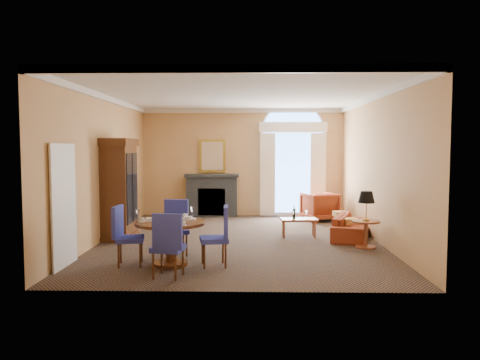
{
  "coord_description": "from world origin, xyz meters",
  "views": [
    {
      "loc": [
        0.24,
        -10.27,
        2.05
      ],
      "look_at": [
        0.0,
        0.5,
        1.3
      ],
      "focal_mm": 35.0,
      "sensor_mm": 36.0,
      "label": 1
    }
  ],
  "objects_px": {
    "armoire": "(119,190)",
    "armchair": "(320,207)",
    "side_table": "(366,213)",
    "dining_table": "(170,233)",
    "coffee_table": "(299,220)",
    "sofa": "(352,227)"
  },
  "relations": [
    {
      "from": "dining_table",
      "to": "coffee_table",
      "type": "height_order",
      "value": "dining_table"
    },
    {
      "from": "dining_table",
      "to": "sofa",
      "type": "bearing_deg",
      "value": 34.48
    },
    {
      "from": "armchair",
      "to": "side_table",
      "type": "bearing_deg",
      "value": 76.17
    },
    {
      "from": "sofa",
      "to": "coffee_table",
      "type": "distance_m",
      "value": 1.21
    },
    {
      "from": "armoire",
      "to": "dining_table",
      "type": "height_order",
      "value": "armoire"
    },
    {
      "from": "dining_table",
      "to": "side_table",
      "type": "distance_m",
      "value": 4.04
    },
    {
      "from": "dining_table",
      "to": "armchair",
      "type": "relative_size",
      "value": 1.4
    },
    {
      "from": "armchair",
      "to": "armoire",
      "type": "bearing_deg",
      "value": 7.88
    },
    {
      "from": "sofa",
      "to": "coffee_table",
      "type": "xyz_separation_m",
      "value": [
        -1.2,
        0.12,
        0.14
      ]
    },
    {
      "from": "armoire",
      "to": "armchair",
      "type": "xyz_separation_m",
      "value": [
        4.9,
        2.65,
        -0.69
      ]
    },
    {
      "from": "armoire",
      "to": "dining_table",
      "type": "xyz_separation_m",
      "value": [
        1.57,
        -2.42,
        -0.52
      ]
    },
    {
      "from": "armoire",
      "to": "side_table",
      "type": "xyz_separation_m",
      "value": [
        5.32,
        -0.92,
        -0.36
      ]
    },
    {
      "from": "armoire",
      "to": "sofa",
      "type": "relative_size",
      "value": 1.27
    },
    {
      "from": "sofa",
      "to": "side_table",
      "type": "xyz_separation_m",
      "value": [
        0.05,
        -1.05,
        0.47
      ]
    },
    {
      "from": "dining_table",
      "to": "side_table",
      "type": "bearing_deg",
      "value": 21.71
    },
    {
      "from": "armoire",
      "to": "side_table",
      "type": "relative_size",
      "value": 1.98
    },
    {
      "from": "armoire",
      "to": "side_table",
      "type": "height_order",
      "value": "armoire"
    },
    {
      "from": "dining_table",
      "to": "armchair",
      "type": "height_order",
      "value": "dining_table"
    },
    {
      "from": "armoire",
      "to": "sofa",
      "type": "xyz_separation_m",
      "value": [
        5.27,
        0.12,
        -0.83
      ]
    },
    {
      "from": "side_table",
      "to": "sofa",
      "type": "bearing_deg",
      "value": 92.73
    },
    {
      "from": "coffee_table",
      "to": "side_table",
      "type": "height_order",
      "value": "side_table"
    },
    {
      "from": "armoire",
      "to": "coffee_table",
      "type": "relative_size",
      "value": 2.6
    }
  ]
}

